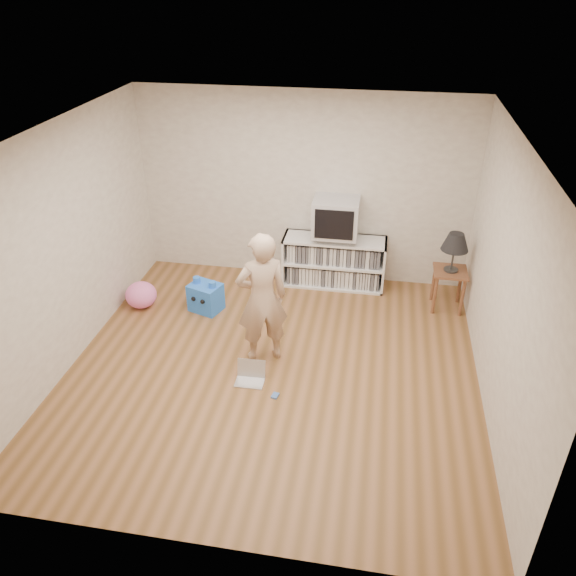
# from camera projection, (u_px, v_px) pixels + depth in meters

# --- Properties ---
(ground) EXTENTS (4.50, 4.50, 0.00)m
(ground) POSITION_uv_depth(u_px,v_px,m) (273.00, 368.00, 6.29)
(ground) COLOR brown
(ground) RESTS_ON ground
(walls) EXTENTS (4.52, 4.52, 2.60)m
(walls) POSITION_uv_depth(u_px,v_px,m) (271.00, 266.00, 5.63)
(walls) COLOR #BBAFA4
(walls) RESTS_ON ground
(ceiling) EXTENTS (4.50, 4.50, 0.01)m
(ceiling) POSITION_uv_depth(u_px,v_px,m) (269.00, 137.00, 4.97)
(ceiling) COLOR white
(ceiling) RESTS_ON walls
(media_unit) EXTENTS (1.40, 0.45, 0.70)m
(media_unit) POSITION_uv_depth(u_px,v_px,m) (334.00, 261.00, 7.77)
(media_unit) COLOR white
(media_unit) RESTS_ON ground
(dvd_deck) EXTENTS (0.45, 0.35, 0.07)m
(dvd_deck) POSITION_uv_depth(u_px,v_px,m) (335.00, 236.00, 7.56)
(dvd_deck) COLOR gray
(dvd_deck) RESTS_ON media_unit
(crt_tv) EXTENTS (0.60, 0.53, 0.50)m
(crt_tv) POSITION_uv_depth(u_px,v_px,m) (336.00, 217.00, 7.42)
(crt_tv) COLOR #B3B3B9
(crt_tv) RESTS_ON dvd_deck
(side_table) EXTENTS (0.42, 0.42, 0.55)m
(side_table) POSITION_uv_depth(u_px,v_px,m) (449.00, 280.00, 7.19)
(side_table) COLOR brown
(side_table) RESTS_ON ground
(table_lamp) EXTENTS (0.34, 0.34, 0.52)m
(table_lamp) POSITION_uv_depth(u_px,v_px,m) (455.00, 243.00, 6.92)
(table_lamp) COLOR #333333
(table_lamp) RESTS_ON side_table
(person) EXTENTS (0.67, 0.58, 1.56)m
(person) POSITION_uv_depth(u_px,v_px,m) (262.00, 299.00, 6.08)
(person) COLOR tan
(person) RESTS_ON ground
(laptop) EXTENTS (0.31, 0.25, 0.21)m
(laptop) POSITION_uv_depth(u_px,v_px,m) (251.00, 375.00, 6.09)
(laptop) COLOR silver
(laptop) RESTS_ON ground
(playing_cards) EXTENTS (0.08, 0.10, 0.02)m
(playing_cards) POSITION_uv_depth(u_px,v_px,m) (275.00, 396.00, 5.88)
(playing_cards) COLOR #4A74C7
(playing_cards) RESTS_ON ground
(plush_blue) EXTENTS (0.47, 0.42, 0.45)m
(plush_blue) POSITION_uv_depth(u_px,v_px,m) (206.00, 297.00, 7.25)
(plush_blue) COLOR #2370FF
(plush_blue) RESTS_ON ground
(plush_pink) EXTENTS (0.53, 0.53, 0.34)m
(plush_pink) POSITION_uv_depth(u_px,v_px,m) (141.00, 295.00, 7.34)
(plush_pink) COLOR pink
(plush_pink) RESTS_ON ground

